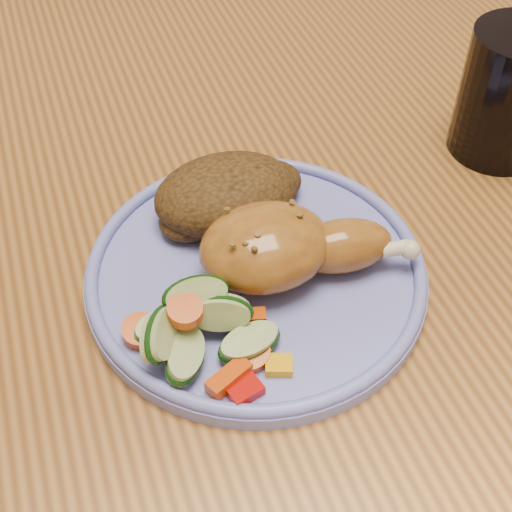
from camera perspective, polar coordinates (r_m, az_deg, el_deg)
name	(u,v)px	position (r m, az deg, el deg)	size (l,w,h in m)	color
dining_table	(311,253)	(0.68, 4.39, 0.24)	(0.90, 1.40, 0.75)	#935C27
chair_far	(164,69)	(1.26, -7.34, 14.63)	(0.42, 0.42, 0.91)	#4C2D16
plate	(256,275)	(0.54, 0.00, -1.51)	(0.26, 0.26, 0.01)	#6B72C9
plate_rim	(256,265)	(0.53, 0.00, -0.73)	(0.26, 0.26, 0.01)	#6B72C9
chicken_leg	(284,247)	(0.52, 2.28, 0.76)	(0.16, 0.08, 0.05)	#995F20
rice_pilaf	(229,194)	(0.57, -2.18, 4.95)	(0.13, 0.08, 0.05)	#462D11
vegetable_pile	(199,331)	(0.48, -4.55, -6.02)	(0.11, 0.10, 0.05)	#A50A05
drinking_glass	(510,94)	(0.67, 19.66, 12.11)	(0.09, 0.09, 0.11)	black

